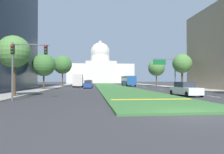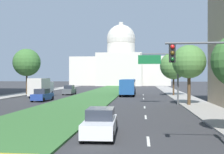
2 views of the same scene
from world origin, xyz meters
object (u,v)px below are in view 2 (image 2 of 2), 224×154
Objects in this scene: street_tree_right_far at (174,66)px; overhead_guide_sign at (163,67)px; box_truck_delivery at (41,87)px; traffic_light_near_right at (219,71)px; city_bus at (128,86)px; sedan_lead_stopped at (100,123)px; street_tree_right_mid at (189,62)px; sedan_midblock at (42,95)px; street_tree_left_far at (27,63)px; capitol_building at (121,65)px; sedan_distant at (69,90)px.

overhead_guide_sign is at bearing -100.55° from street_tree_right_far.
traffic_light_near_right is at bearing -58.89° from box_truck_delivery.
overhead_guide_sign is 1.02× the size of box_truck_delivery.
street_tree_right_far reaches higher than city_bus.
sedan_lead_stopped is at bearing -103.12° from street_tree_right_far.
sedan_lead_stopped is (-8.16, -35.00, -4.62)m from street_tree_right_far.
sedan_midblock is (-19.63, 4.61, -4.43)m from street_tree_right_mid.
street_tree_left_far is 0.79× the size of city_bus.
street_tree_right_far reaches higher than traffic_light_near_right.
street_tree_right_mid is (2.95, -0.78, 0.64)m from overhead_guide_sign.
box_truck_delivery is at bearing 152.85° from street_tree_right_mid.
street_tree_right_far reaches higher than street_tree_right_mid.
capitol_building reaches higher than sedan_lead_stopped.
sedan_distant is at bearing 131.82° from overhead_guide_sign.
street_tree_left_far is 8.45m from box_truck_delivery.
capitol_building is 63.61m from street_tree_left_far.
capitol_building is 79.10m from overhead_guide_sign.
traffic_light_near_right is 40.47m from city_bus.
street_tree_left_far is at bearing -176.02° from city_bus.
sedan_midblock is 0.40× the size of city_bus.
overhead_guide_sign is at bearing -73.58° from city_bus.
city_bus is (14.18, 6.79, 0.09)m from box_truck_delivery.
capitol_building is 8.42× the size of sedan_distant.
street_tree_left_far is 9.47m from sedan_distant.
overhead_guide_sign is at bearing 91.80° from traffic_light_near_right.
street_tree_right_far is 23.31m from box_truck_delivery.
sedan_distant is at bearing 89.17° from sedan_midblock.
traffic_light_near_right is 38.84m from box_truck_delivery.
overhead_guide_sign is 0.59× the size of city_bus.
capitol_building is 4.80× the size of street_tree_right_far.
sedan_lead_stopped is 36.26m from city_bus.
street_tree_right_mid is 1.64× the size of sedan_distant.
sedan_distant is 8.31m from box_truck_delivery.
sedan_midblock is 14.57m from sedan_distant.
street_tree_right_mid is at bearing -13.23° from sedan_midblock.
street_tree_right_mid is 25.29m from box_truck_delivery.
sedan_lead_stopped is at bearing -86.71° from capitol_building.
street_tree_left_far is at bearing -102.06° from capitol_building.
street_tree_left_far is at bearing -179.86° from street_tree_right_far.
sedan_lead_stopped is at bearing -73.07° from sedan_distant.
traffic_light_near_right reaches higher than sedan_distant.
capitol_building reaches higher than traffic_light_near_right.
capitol_building is 68.48m from box_truck_delivery.
street_tree_left_far reaches higher than city_bus.
city_bus is (-5.85, 39.99, -2.03)m from traffic_light_near_right.
capitol_building is at bearing 85.43° from sedan_midblock.
box_truck_delivery is (4.69, -5.47, -4.42)m from street_tree_left_far.
traffic_light_near_right is 22.58m from overhead_guide_sign.
sedan_midblock is at bearing 116.99° from sedan_lead_stopped.
sedan_lead_stopped is 38.90m from sedan_distant.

